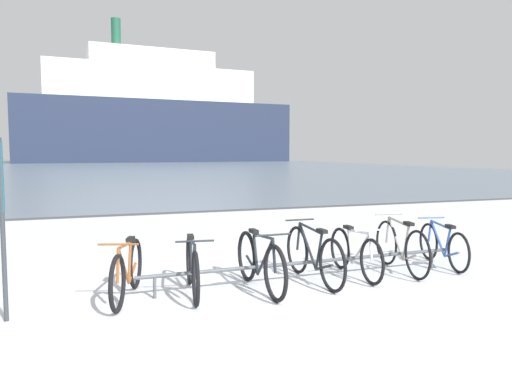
{
  "coord_description": "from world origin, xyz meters",
  "views": [
    {
      "loc": [
        -1.83,
        -4.53,
        1.82
      ],
      "look_at": [
        1.07,
        3.51,
        1.12
      ],
      "focal_mm": 34.33,
      "sensor_mm": 36.0,
      "label": 1
    }
  ],
  "objects": [
    {
      "name": "bicycle_6",
      "position": [
        3.61,
        1.72,
        0.34
      ],
      "size": [
        0.5,
        1.55,
        0.74
      ],
      "color": "black",
      "rests_on": "ground"
    },
    {
      "name": "bicycle_1",
      "position": [
        -0.51,
        1.53,
        0.35
      ],
      "size": [
        0.46,
        1.64,
        0.78
      ],
      "color": "black",
      "rests_on": "ground"
    },
    {
      "name": "ground",
      "position": [
        0.0,
        53.9,
        -0.04
      ],
      "size": [
        80.0,
        132.0,
        0.08
      ],
      "color": "silver"
    },
    {
      "name": "bike_rack",
      "position": [
        1.17,
        1.58,
        0.27
      ],
      "size": [
        4.8,
        0.19,
        0.31
      ],
      "color": "#4C5156",
      "rests_on": "ground"
    },
    {
      "name": "bicycle_2",
      "position": [
        0.37,
        1.41,
        0.37
      ],
      "size": [
        0.46,
        1.76,
        0.82
      ],
      "color": "black",
      "rests_on": "ground"
    },
    {
      "name": "ferry_ship",
      "position": [
        11.9,
        87.54,
        8.5
      ],
      "size": [
        50.24,
        12.62,
        25.34
      ],
      "color": "#232D47",
      "rests_on": "ground"
    },
    {
      "name": "bicycle_3",
      "position": [
        1.22,
        1.56,
        0.38
      ],
      "size": [
        0.46,
        1.8,
        0.83
      ],
      "color": "black",
      "rests_on": "ground"
    },
    {
      "name": "bicycle_4",
      "position": [
        1.94,
        1.62,
        0.34
      ],
      "size": [
        0.46,
        1.63,
        0.76
      ],
      "color": "black",
      "rests_on": "ground"
    },
    {
      "name": "bicycle_0",
      "position": [
        -1.31,
        1.59,
        0.35
      ],
      "size": [
        0.63,
        1.61,
        0.78
      ],
      "color": "black",
      "rests_on": "ground"
    },
    {
      "name": "bicycle_5",
      "position": [
        2.75,
        1.64,
        0.38
      ],
      "size": [
        0.46,
        1.68,
        0.84
      ],
      "color": "black",
      "rests_on": "ground"
    }
  ]
}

